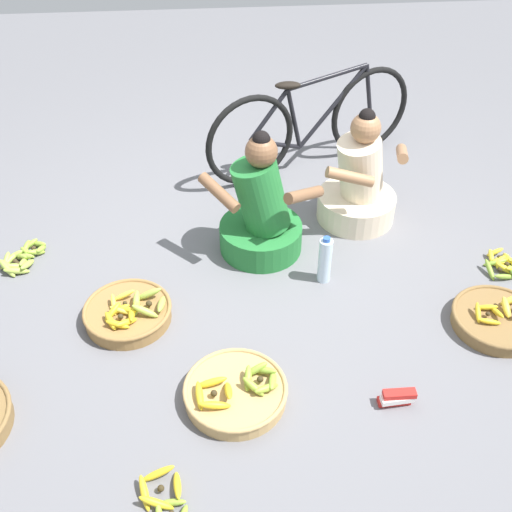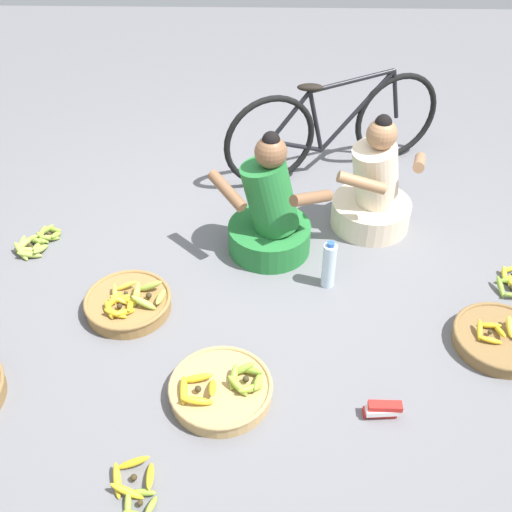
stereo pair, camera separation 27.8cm
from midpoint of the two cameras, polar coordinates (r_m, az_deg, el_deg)
ground_plane at (r=3.72m, az=-2.41°, el=-2.26°), size 10.00×10.00×0.00m
vendor_woman_front at (r=3.78m, az=-1.65°, el=3.84°), size 0.75×0.53×0.83m
vendor_woman_behind at (r=4.10m, az=7.59°, el=6.42°), size 0.62×0.52×0.80m
bicycle_leaning at (r=4.60m, az=3.47°, el=12.11°), size 1.59×0.69×0.73m
banana_basket_front_right at (r=3.09m, az=-4.53°, el=-12.51°), size 0.52×0.52×0.16m
banana_basket_back_center at (r=3.53m, az=-13.98°, el=-5.17°), size 0.49×0.49×0.17m
banana_basket_front_center at (r=3.61m, az=19.40°, el=-5.61°), size 0.50×0.50×0.15m
loose_bananas_back_right at (r=4.14m, az=-22.74°, el=-0.27°), size 0.27×0.36×0.10m
loose_bananas_near_vendor at (r=2.85m, az=-11.55°, el=-21.20°), size 0.23×0.29×0.09m
loose_bananas_mid_left at (r=4.02m, az=20.08°, el=-0.81°), size 0.24×0.28×0.09m
water_bottle at (r=3.62m, az=4.23°, el=-0.46°), size 0.08×0.08×0.32m
packet_carton_stack at (r=3.11m, az=10.38°, el=-12.90°), size 0.18×0.07×0.09m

